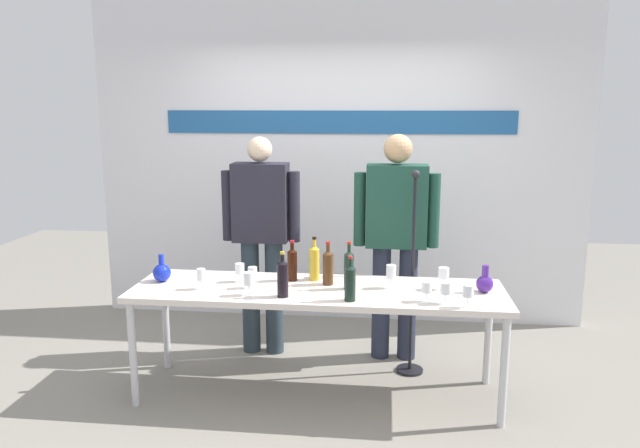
{
  "coord_description": "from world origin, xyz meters",
  "views": [
    {
      "loc": [
        0.44,
        -3.79,
        1.95
      ],
      "look_at": [
        0.0,
        0.15,
        1.16
      ],
      "focal_mm": 33.61,
      "sensor_mm": 36.0,
      "label": 1
    }
  ],
  "objects": [
    {
      "name": "ground_plane",
      "position": [
        0.0,
        0.0,
        0.0
      ],
      "size": [
        10.0,
        10.0,
        0.0
      ],
      "primitive_type": "plane",
      "color": "gray"
    },
    {
      "name": "back_wall",
      "position": [
        0.0,
        1.59,
        1.5
      ],
      "size": [
        4.41,
        0.11,
        3.0
      ],
      "color": "white",
      "rests_on": "ground"
    },
    {
      "name": "display_table",
      "position": [
        0.0,
        0.0,
        0.7
      ],
      "size": [
        2.47,
        0.69,
        0.76
      ],
      "color": "silver",
      "rests_on": "ground"
    },
    {
      "name": "decanter_blue_left",
      "position": [
        -1.08,
        0.04,
        0.82
      ],
      "size": [
        0.12,
        0.12,
        0.19
      ],
      "color": "#1528BA",
      "rests_on": "display_table"
    },
    {
      "name": "decanter_blue_right",
      "position": [
        1.09,
        0.04,
        0.82
      ],
      "size": [
        0.11,
        0.11,
        0.18
      ],
      "color": "#49228A",
      "rests_on": "display_table"
    },
    {
      "name": "presenter_left",
      "position": [
        -0.52,
        0.68,
        0.99
      ],
      "size": [
        0.61,
        0.22,
        1.72
      ],
      "color": "#28363F",
      "rests_on": "ground"
    },
    {
      "name": "presenter_right",
      "position": [
        0.52,
        0.68,
        1.01
      ],
      "size": [
        0.64,
        0.22,
        1.75
      ],
      "color": "#252A3D",
      "rests_on": "ground"
    },
    {
      "name": "wine_bottle_0",
      "position": [
        -0.2,
        -0.2,
        0.89
      ],
      "size": [
        0.07,
        0.07,
        0.29
      ],
      "color": "black",
      "rests_on": "display_table"
    },
    {
      "name": "wine_bottle_1",
      "position": [
        -0.04,
        0.19,
        0.89
      ],
      "size": [
        0.07,
        0.07,
        0.31
      ],
      "color": "gold",
      "rests_on": "display_table"
    },
    {
      "name": "wine_bottle_2",
      "position": [
        0.06,
        0.1,
        0.88
      ],
      "size": [
        0.07,
        0.07,
        0.3
      ],
      "color": "#4D2D16",
      "rests_on": "display_table"
    },
    {
      "name": "wine_bottle_3",
      "position": [
        0.21,
        0.01,
        0.9
      ],
      "size": [
        0.06,
        0.06,
        0.32
      ],
      "color": "black",
      "rests_on": "display_table"
    },
    {
      "name": "wine_bottle_4",
      "position": [
        -0.19,
        0.16,
        0.88
      ],
      "size": [
        0.07,
        0.07,
        0.28
      ],
      "color": "black",
      "rests_on": "display_table"
    },
    {
      "name": "wine_bottle_5",
      "position": [
        0.23,
        -0.23,
        0.88
      ],
      "size": [
        0.07,
        0.07,
        0.29
      ],
      "color": "black",
      "rests_on": "display_table"
    },
    {
      "name": "wine_glass_left_0",
      "position": [
        -0.43,
        -0.04,
        0.86
      ],
      "size": [
        0.06,
        0.06,
        0.14
      ],
      "color": "white",
      "rests_on": "display_table"
    },
    {
      "name": "wine_glass_left_1",
      "position": [
        -0.42,
        -0.2,
        0.87
      ],
      "size": [
        0.07,
        0.07,
        0.15
      ],
      "color": "white",
      "rests_on": "display_table"
    },
    {
      "name": "wine_glass_left_2",
      "position": [
        -0.55,
        0.09,
        0.85
      ],
      "size": [
        0.06,
        0.06,
        0.13
      ],
      "color": "white",
      "rests_on": "display_table"
    },
    {
      "name": "wine_glass_left_3",
      "position": [
        -0.76,
        -0.1,
        0.85
      ],
      "size": [
        0.06,
        0.06,
        0.14
      ],
      "color": "white",
      "rests_on": "display_table"
    },
    {
      "name": "wine_glass_right_0",
      "position": [
        0.48,
        0.06,
        0.87
      ],
      "size": [
        0.07,
        0.07,
        0.16
      ],
      "color": "white",
      "rests_on": "display_table"
    },
    {
      "name": "wine_glass_right_1",
      "position": [
        0.94,
        -0.28,
        0.86
      ],
      "size": [
        0.07,
        0.07,
        0.14
      ],
      "color": "white",
      "rests_on": "display_table"
    },
    {
      "name": "wine_glass_right_2",
      "position": [
        0.7,
        -0.19,
        0.85
      ],
      "size": [
        0.06,
        0.06,
        0.13
      ],
      "color": "white",
      "rests_on": "display_table"
    },
    {
      "name": "wine_glass_right_3",
      "position": [
        0.82,
        -0.22,
        0.85
      ],
      "size": [
        0.07,
        0.07,
        0.14
      ],
      "color": "white",
      "rests_on": "display_table"
    },
    {
      "name": "wine_glass_right_4",
      "position": [
        0.83,
        0.07,
        0.87
      ],
      "size": [
        0.07,
        0.07,
        0.15
      ],
      "color": "white",
      "rests_on": "display_table"
    },
    {
      "name": "microphone_stand",
      "position": [
        0.64,
        0.43,
        0.5
      ],
      "size": [
        0.2,
        0.2,
        1.51
      ],
      "color": "black",
      "rests_on": "ground"
    }
  ]
}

